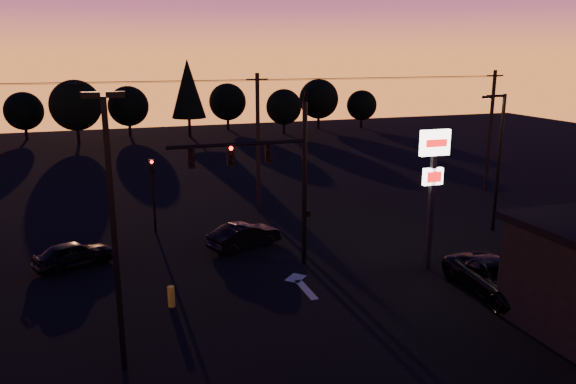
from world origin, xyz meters
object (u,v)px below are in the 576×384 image
(pylon_sign, at_px, (433,170))
(car_left, at_px, (74,254))
(streetlight, at_px, (498,157))
(bollard, at_px, (171,296))
(car_mid, at_px, (245,235))
(secondary_signal, at_px, (153,185))
(traffic_signal_mast, at_px, (273,169))
(parking_lot_light, at_px, (113,217))
(suv_parked, at_px, (497,278))

(pylon_sign, bearing_deg, car_left, 160.57)
(streetlight, distance_m, car_left, 23.61)
(pylon_sign, distance_m, bollard, 13.18)
(streetlight, relative_size, car_left, 2.11)
(streetlight, relative_size, car_mid, 1.97)
(secondary_signal, distance_m, car_left, 6.45)
(traffic_signal_mast, height_order, car_left, traffic_signal_mast)
(parking_lot_light, bearing_deg, bollard, 63.43)
(car_mid, xyz_separation_m, suv_parked, (8.84, -9.44, 0.08))
(traffic_signal_mast, bearing_deg, car_mid, 99.96)
(traffic_signal_mast, distance_m, secondary_signal, 9.19)
(secondary_signal, relative_size, pylon_sign, 0.64)
(car_left, height_order, car_mid, car_mid)
(streetlight, bearing_deg, car_mid, 172.86)
(streetlight, bearing_deg, parking_lot_light, -158.35)
(pylon_sign, height_order, car_mid, pylon_sign)
(traffic_signal_mast, xyz_separation_m, parking_lot_light, (-7.40, -6.99, 0.33))
(secondary_signal, xyz_separation_m, bollard, (-0.39, -10.27, -2.42))
(traffic_signal_mast, bearing_deg, car_left, 160.51)
(traffic_signal_mast, xyz_separation_m, bollard, (-5.29, -2.77, -4.49))
(bollard, bearing_deg, parking_lot_light, -116.57)
(pylon_sign, relative_size, suv_parked, 1.26)
(bollard, bearing_deg, streetlight, 12.51)
(car_mid, bearing_deg, bollard, 120.81)
(traffic_signal_mast, relative_size, parking_lot_light, 0.94)
(secondary_signal, distance_m, parking_lot_light, 14.90)
(traffic_signal_mast, relative_size, car_left, 2.26)
(car_left, bearing_deg, suv_parked, -141.11)
(secondary_signal, distance_m, bollard, 10.55)
(secondary_signal, bearing_deg, parking_lot_light, -99.79)
(secondary_signal, bearing_deg, car_left, -135.73)
(parking_lot_light, bearing_deg, car_left, 100.14)
(traffic_signal_mast, height_order, car_mid, traffic_signal_mast)
(streetlight, xyz_separation_m, car_left, (-23.24, 1.76, -3.77))
(secondary_signal, xyz_separation_m, car_mid, (4.32, -4.16, -2.19))
(pylon_sign, xyz_separation_m, streetlight, (6.91, 4.00, -0.49))
(streetlight, xyz_separation_m, car_mid, (-14.59, 1.83, -3.75))
(traffic_signal_mast, bearing_deg, pylon_sign, -19.36)
(pylon_sign, bearing_deg, parking_lot_light, -162.77)
(streetlight, bearing_deg, car_left, 175.67)
(car_left, distance_m, suv_parked, 19.84)
(traffic_signal_mast, height_order, secondary_signal, traffic_signal_mast)
(pylon_sign, relative_size, car_mid, 1.67)
(bollard, bearing_deg, car_left, 123.14)
(bollard, relative_size, car_left, 0.23)
(car_mid, bearing_deg, traffic_signal_mast, 168.38)
(parking_lot_light, relative_size, car_left, 2.41)
(parking_lot_light, xyz_separation_m, streetlight, (21.41, 8.50, -0.85))
(pylon_sign, xyz_separation_m, bollard, (-12.39, -0.28, -4.47))
(parking_lot_light, xyz_separation_m, suv_parked, (15.65, 0.89, -4.52))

